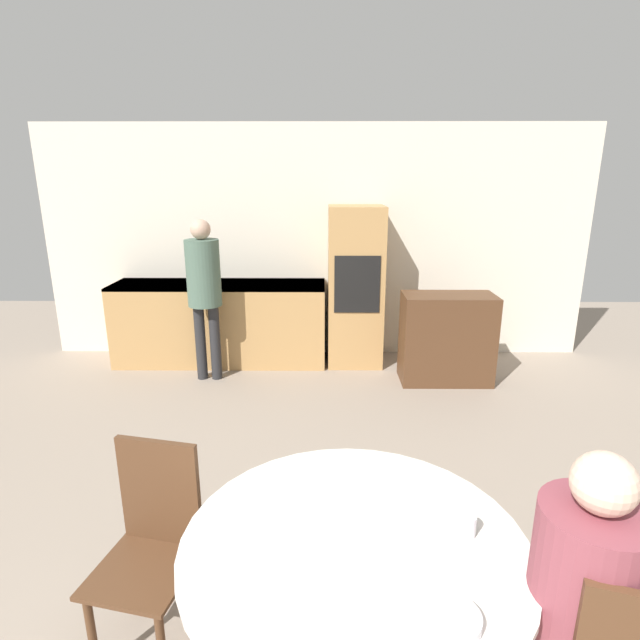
{
  "coord_description": "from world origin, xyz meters",
  "views": [
    {
      "loc": [
        0.09,
        -0.18,
        2.04
      ],
      "look_at": [
        0.06,
        3.09,
        1.09
      ],
      "focal_mm": 28.0,
      "sensor_mm": 36.0,
      "label": 1
    }
  ],
  "objects": [
    {
      "name": "person_standing",
      "position": [
        -1.11,
        4.67,
        1.02
      ],
      "size": [
        0.34,
        0.34,
        1.64
      ],
      "color": "#262628",
      "rests_on": "ground_plane"
    },
    {
      "name": "bowl_near",
      "position": [
        0.47,
        1.0,
        0.77
      ],
      "size": [
        0.18,
        0.18,
        0.04
      ],
      "color": "silver",
      "rests_on": "dining_table"
    },
    {
      "name": "chair_far_left",
      "position": [
        -0.66,
        1.65,
        0.52
      ],
      "size": [
        0.48,
        0.48,
        0.94
      ],
      "rotation": [
        0.0,
        0.0,
        6.07
      ],
      "color": "#51331E",
      "rests_on": "ground_plane"
    },
    {
      "name": "person_seated",
      "position": [
        0.93,
        1.11,
        0.71
      ],
      "size": [
        0.35,
        0.42,
        1.25
      ],
      "color": "#262628",
      "rests_on": "ground_plane"
    },
    {
      "name": "oven_unit",
      "position": [
        0.43,
        5.18,
        0.87
      ],
      "size": [
        0.59,
        0.59,
        1.74
      ],
      "color": "tan",
      "rests_on": "ground_plane"
    },
    {
      "name": "dining_table",
      "position": [
        0.2,
        1.36,
        0.52
      ],
      "size": [
        1.29,
        1.29,
        0.74
      ],
      "color": "#51331E",
      "rests_on": "ground_plane"
    },
    {
      "name": "wall_back",
      "position": [
        0.0,
        5.52,
        1.3
      ],
      "size": [
        6.17,
        0.05,
        2.6
      ],
      "color": "silver",
      "rests_on": "ground_plane"
    },
    {
      "name": "kitchen_counter",
      "position": [
        -1.07,
        5.17,
        0.47
      ],
      "size": [
        2.33,
        0.6,
        0.91
      ],
      "color": "tan",
      "rests_on": "ground_plane"
    },
    {
      "name": "cup",
      "position": [
        0.61,
        1.4,
        0.79
      ],
      "size": [
        0.08,
        0.08,
        0.09
      ],
      "color": "silver",
      "rests_on": "dining_table"
    },
    {
      "name": "sideboard",
      "position": [
        1.33,
        4.63,
        0.46
      ],
      "size": [
        0.91,
        0.45,
        0.91
      ],
      "color": "#51331E",
      "rests_on": "ground_plane"
    }
  ]
}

